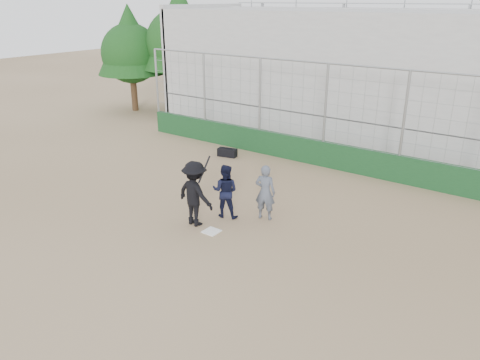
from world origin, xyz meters
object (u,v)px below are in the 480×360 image
Objects in this scene: equipment_bag at (227,152)px; umpire at (265,195)px; catcher_crouched at (225,200)px; batter_at_plate at (195,194)px.

umpire is at bearing -42.17° from equipment_bag.
catcher_crouched is 1.22m from umpire.
umpire is at bearing 46.02° from batter_at_plate.
umpire reaches higher than catcher_crouched.
catcher_crouched is at bearing 16.26° from umpire.
catcher_crouched is (0.41, 0.90, -0.41)m from batter_at_plate.
batter_at_plate is at bearing -61.22° from equipment_bag.
batter_at_plate reaches higher than catcher_crouched.
batter_at_plate is 1.82× the size of catcher_crouched.
batter_at_plate is at bearing -114.70° from catcher_crouched.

